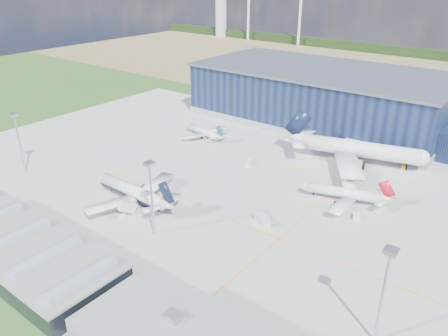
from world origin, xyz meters
TOP-DOWN VIEW (x-y plane):
  - ground at (0.00, 0.00)m, footprint 600.00×600.00m
  - apron at (0.00, 10.00)m, footprint 220.00×160.00m
  - farmland at (0.00, 220.00)m, footprint 600.00×220.00m
  - treeline at (0.00, 300.00)m, footprint 600.00×8.00m
  - horizon_dressing at (-191.30, 294.39)m, footprint 440.20×18.00m
  - hangar at (2.81, 94.80)m, footprint 145.00×62.00m
  - glass_concourse at (-6.45, -60.00)m, footprint 78.00×23.00m
  - light_mast_west at (-60.00, -30.00)m, footprint 2.60×2.60m
  - light_mast_center at (10.00, -30.00)m, footprint 2.60×2.60m
  - light_mast_east at (75.00, -30.00)m, footprint 2.60×2.60m
  - airliner_navy at (-10.01, -20.38)m, footprint 38.47×37.68m
  - airliner_red at (44.72, 22.00)m, footprint 37.26×36.80m
  - airliner_widebody at (36.84, 55.00)m, footprint 69.45×68.56m
  - airliner_regional at (-30.31, 40.00)m, footprint 29.19×28.75m
  - gse_tug_b at (-31.19, -46.00)m, footprint 3.08×3.58m
  - gse_van_a at (31.58, -5.99)m, footprint 6.45×5.12m
  - gse_cart_a at (52.90, 14.47)m, footprint 3.22×3.77m
  - gse_van_b at (3.74, 26.87)m, footprint 3.49×4.99m
  - gse_tug_c at (52.74, 62.00)m, footprint 2.77×3.60m
  - gse_cart_b at (0.51, 61.37)m, footprint 3.80×4.01m
  - airstair at (-4.88, -27.10)m, footprint 3.27×5.57m
  - car_b at (26.06, -44.35)m, footprint 3.91×1.87m

SIDE VIEW (x-z plane):
  - ground at x=0.00m, z-range 0.00..0.00m
  - farmland at x=0.00m, z-range -0.01..0.01m
  - apron at x=0.00m, z-range -0.01..0.07m
  - car_b at x=26.06m, z-range 0.00..1.24m
  - gse_tug_b at x=-31.19m, z-range 0.00..1.31m
  - gse_cart_a at x=52.90m, z-range 0.00..1.38m
  - gse_tug_c at x=52.74m, z-range 0.00..1.39m
  - gse_cart_b at x=0.51m, z-range 0.00..1.45m
  - gse_van_b at x=3.74m, z-range 0.00..2.09m
  - gse_van_a at x=31.58m, z-range 0.00..2.59m
  - airstair at x=-4.88m, z-range 0.00..3.35m
  - glass_concourse at x=-6.45m, z-range -0.61..7.99m
  - treeline at x=0.00m, z-range 0.00..8.00m
  - airliner_regional at x=-30.31m, z-range 0.00..8.24m
  - airliner_red at x=44.72m, z-range 0.00..9.89m
  - airliner_navy at x=-10.01m, z-range 0.00..12.17m
  - airliner_widebody at x=36.84m, z-range 0.00..18.65m
  - hangar at x=2.81m, z-range -1.43..24.67m
  - light_mast_west at x=-60.00m, z-range 3.93..26.93m
  - light_mast_center at x=10.00m, z-range 3.93..26.93m
  - light_mast_east at x=75.00m, z-range 3.93..26.93m
  - horizon_dressing at x=-191.30m, z-range -0.80..69.20m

